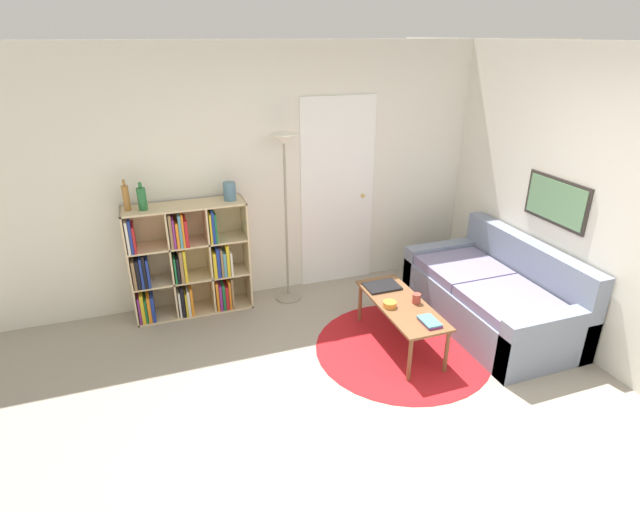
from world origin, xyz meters
name	(u,v)px	position (x,y,z in m)	size (l,w,h in m)	color
ground_plane	(401,433)	(0.00, 0.00, 0.00)	(14.00, 14.00, 0.00)	gray
wall_back	(298,174)	(0.02, 2.51, 1.29)	(7.00, 0.11, 2.60)	silver
wall_right	(537,188)	(2.02, 1.24, 1.30)	(0.08, 5.49, 2.60)	silver
rug	(402,348)	(0.52, 0.95, 0.00)	(1.59, 1.59, 0.01)	#B2191E
bookshelf	(186,263)	(-1.23, 2.30, 0.54)	(1.16, 0.34, 1.15)	beige
floor_lamp	(285,169)	(-0.20, 2.22, 1.43)	(0.28, 0.28, 1.78)	gray
couch	(495,297)	(1.58, 1.06, 0.28)	(0.94, 1.76, 0.83)	gray
coffee_table	(401,308)	(0.51, 1.02, 0.39)	(0.43, 1.09, 0.43)	brown
laptop	(382,286)	(0.49, 1.36, 0.44)	(0.32, 0.24, 0.02)	black
bowl	(390,304)	(0.38, 1.00, 0.46)	(0.12, 0.12, 0.05)	orange
book_stack_on_table	(430,322)	(0.57, 0.64, 0.45)	(0.13, 0.21, 0.03)	#7F287A
cup	(417,299)	(0.64, 0.98, 0.48)	(0.08, 0.08, 0.09)	#A33D33
bottle_left	(126,198)	(-1.69, 2.30, 1.27)	(0.06, 0.06, 0.29)	olive
bottle_middle	(142,198)	(-1.56, 2.27, 1.26)	(0.08, 0.08, 0.26)	#236633
vase_on_shelf	(230,191)	(-0.75, 2.30, 1.24)	(0.12, 0.12, 0.18)	slate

